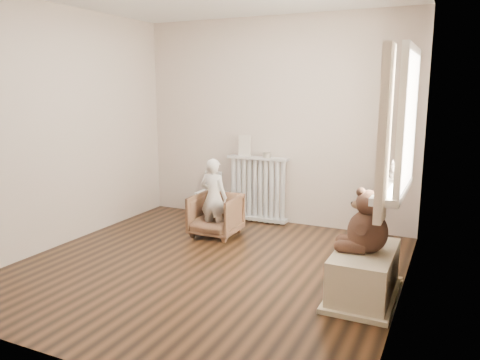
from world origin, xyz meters
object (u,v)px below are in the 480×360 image
at_px(toy_vanity, 212,196).
at_px(armchair, 216,215).
at_px(teddy_bear, 368,221).
at_px(child, 213,197).
at_px(radiator, 258,192).
at_px(plush_cat, 396,170).
at_px(toy_bench, 364,274).

relative_size(toy_vanity, armchair, 1.12).
distance_m(armchair, teddy_bear, 2.19).
bearing_deg(teddy_bear, child, 145.65).
relative_size(radiator, armchair, 1.57).
bearing_deg(teddy_bear, armchair, 144.44).
xyz_separation_m(armchair, child, (0.00, -0.05, 0.23)).
relative_size(toy_vanity, teddy_bear, 1.17).
distance_m(toy_vanity, teddy_bear, 2.94).
bearing_deg(radiator, child, -104.50).
bearing_deg(armchair, plush_cat, -11.90).
bearing_deg(teddy_bear, toy_vanity, 135.48).
xyz_separation_m(radiator, toy_bench, (1.69, -1.71, -0.19)).
height_order(armchair, teddy_bear, teddy_bear).
height_order(child, plush_cat, plush_cat).
bearing_deg(toy_vanity, plush_cat, -24.06).
height_order(toy_vanity, armchair, toy_vanity).
height_order(radiator, plush_cat, plush_cat).
distance_m(toy_vanity, armchair, 0.86).
xyz_separation_m(armchair, plush_cat, (2.05, -0.38, 0.75)).
bearing_deg(child, armchair, -91.37).
bearing_deg(toy_vanity, toy_bench, -35.39).
distance_m(toy_bench, plush_cat, 0.99).
bearing_deg(armchair, child, -91.37).
relative_size(child, toy_bench, 1.05).
relative_size(armchair, plush_cat, 2.41).
height_order(armchair, child, child).
bearing_deg(armchair, toy_bench, -27.62).
relative_size(toy_bench, plush_cat, 3.85).
xyz_separation_m(child, plush_cat, (2.05, -0.33, 0.52)).
distance_m(toy_vanity, plush_cat, 2.83).
bearing_deg(toy_bench, radiator, 134.83).
bearing_deg(radiator, toy_bench, -45.17).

